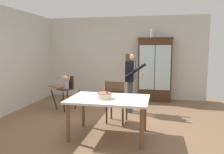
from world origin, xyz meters
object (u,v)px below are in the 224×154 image
Objects in this scene: birthday_cake at (104,96)px; dining_chair_far_side at (116,99)px; adult_person at (131,75)px; china_cabinet at (155,69)px; ceramic_vase at (152,34)px; high_chair_with_toddler at (65,86)px; dining_table at (109,103)px.

birthday_cake is 0.80m from dining_chair_far_side.
adult_person is 1.08m from dining_chair_far_side.
ceramic_vase reaches higher than china_cabinet.
ceramic_vase is at bearing -15.02° from adult_person.
dining_table is at bearing -14.79° from high_chair_with_toddler.
ceramic_vase is at bearing -101.56° from dining_chair_far_side.
china_cabinet is 7.40× the size of ceramic_vase.
dining_chair_far_side is at bearing -107.00° from ceramic_vase.
dining_chair_far_side reaches higher than high_chair_with_toddler.
ceramic_vase reaches higher than dining_table.
high_chair_with_toddler is at bearing 134.63° from dining_table.
adult_person is 1.02× the size of dining_table.
dining_chair_far_side is at bearing 172.39° from adult_person.
high_chair_with_toddler is at bearing 132.27° from birthday_cake.
dining_chair_far_side is at bearing -109.19° from china_cabinet.
dining_table is (-0.22, -1.69, -0.32)m from adult_person.
adult_person is at bearing 35.34° from high_chair_with_toddler.
dining_table is at bearing 95.11° from dining_chair_far_side.
ceramic_vase reaches higher than high_chair_with_toddler.
birthday_cake is at bearing -17.14° from high_chair_with_toddler.
dining_table is 1.56× the size of dining_chair_far_side.
ceramic_vase is 0.28× the size of dining_chair_far_side.
adult_person is (-0.51, -1.41, -1.15)m from ceramic_vase.
ceramic_vase is 3.51m from birthday_cake.
china_cabinet is 2.08× the size of dining_chair_far_side.
dining_table is (-0.73, -3.10, -1.47)m from ceramic_vase.
birthday_cake is (-0.81, -3.14, -1.32)m from ceramic_vase.
china_cabinet is at bearing 74.94° from dining_table.
adult_person is at bearing 80.24° from birthday_cake.
ceramic_vase is 1.89m from adult_person.
birthday_cake is (-0.91, -3.14, -0.21)m from china_cabinet.
high_chair_with_toddler is at bearing -145.51° from ceramic_vase.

